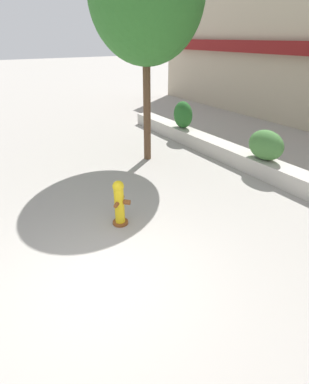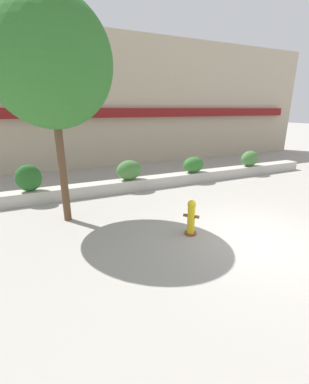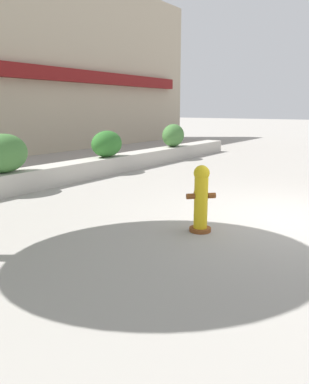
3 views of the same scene
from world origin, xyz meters
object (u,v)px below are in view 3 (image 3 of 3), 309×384
object	(u,v)px
hedge_bush_3	(173,135)
fire_hydrant	(201,198)
hedge_bush_2	(107,144)
hedge_bush_1	(4,153)

from	to	relation	value
hedge_bush_3	fire_hydrant	distance (m)	8.57
hedge_bush_2	hedge_bush_3	world-z (taller)	hedge_bush_3
hedge_bush_1	hedge_bush_2	distance (m)	3.45
hedge_bush_1	fire_hydrant	distance (m)	4.96
hedge_bush_1	hedge_bush_2	xyz separation A→B (m)	(3.45, 0.00, -0.05)
fire_hydrant	hedge_bush_1	bearing A→B (deg)	92.23
hedge_bush_1	hedge_bush_3	xyz separation A→B (m)	(7.19, 0.00, -0.02)
hedge_bush_1	fire_hydrant	xyz separation A→B (m)	(0.19, -4.94, -0.39)
hedge_bush_2	fire_hydrant	world-z (taller)	hedge_bush_2
hedge_bush_3	hedge_bush_2	bearing A→B (deg)	180.00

